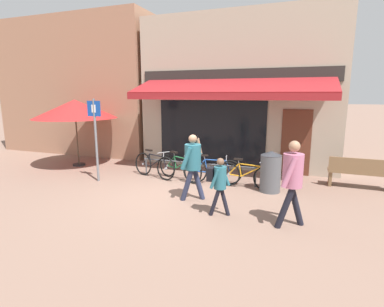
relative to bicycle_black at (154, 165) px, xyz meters
The scene contains 15 objects.
ground_plane 1.69m from the bicycle_black, 46.64° to the right, with size 160.00×160.00×0.00m, color #846656.
shop_front 4.52m from the bicycle_black, 58.89° to the left, with size 6.89×4.55×5.26m.
neighbour_building 6.95m from the bicycle_black, 143.37° to the left, with size 7.19×4.00×5.72m.
bike_rack_rail 1.40m from the bicycle_black, ahead, with size 3.55×0.04×0.57m.
bicycle_black is the anchor object (origin of this frame).
bicycle_green 0.85m from the bicycle_black, ahead, with size 1.68×0.77×0.85m.
bicycle_blue 1.88m from the bicycle_black, ahead, with size 1.71×0.65×0.87m.
bicycle_orange 2.90m from the bicycle_black, ahead, with size 1.72×0.52×0.83m.
pedestrian_adult 2.42m from the bicycle_black, 38.84° to the right, with size 0.57×0.68×1.64m.
pedestrian_child 3.48m from the bicycle_black, 39.29° to the right, with size 0.50×0.41×1.27m.
pedestrian_second_adult 4.75m from the bicycle_black, 28.32° to the right, with size 0.57×0.69×1.73m.
litter_bin 3.55m from the bicycle_black, ahead, with size 0.55×0.55×1.10m.
parking_sign 2.01m from the bicycle_black, 145.40° to the right, with size 0.44×0.07×2.44m.
cafe_parasol 3.76m from the bicycle_black, behind, with size 2.91×2.91×2.38m.
park_bench 5.90m from the bicycle_black, ahead, with size 1.61×0.48×0.87m.
Camera 1 is at (3.13, -6.89, 2.57)m, focal length 28.00 mm.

